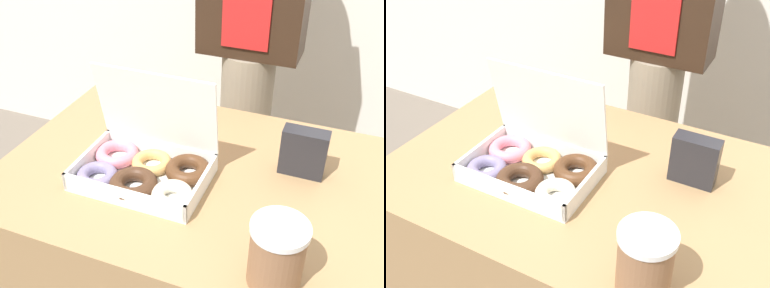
{
  "view_description": "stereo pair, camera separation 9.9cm",
  "coord_description": "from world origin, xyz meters",
  "views": [
    {
      "loc": [
        0.3,
        -0.83,
        1.45
      ],
      "look_at": [
        -0.01,
        -0.06,
        0.9
      ],
      "focal_mm": 42.0,
      "sensor_mm": 36.0,
      "label": 1
    },
    {
      "loc": [
        0.39,
        -0.79,
        1.45
      ],
      "look_at": [
        -0.01,
        -0.06,
        0.9
      ],
      "focal_mm": 42.0,
      "sensor_mm": 36.0,
      "label": 2
    }
  ],
  "objects": [
    {
      "name": "table",
      "position": [
        0.0,
        0.0,
        0.39
      ],
      "size": [
        1.02,
        0.67,
        0.77
      ],
      "color": "#99754C",
      "rests_on": "ground_plane"
    },
    {
      "name": "donut_box",
      "position": [
        -0.12,
        -0.07,
        0.81
      ],
      "size": [
        0.34,
        0.24,
        0.25
      ],
      "color": "white",
      "rests_on": "table"
    },
    {
      "name": "person_customer",
      "position": [
        -0.05,
        0.6,
        0.96
      ],
      "size": [
        0.35,
        0.23,
        1.65
      ],
      "color": "gray",
      "rests_on": "ground_plane"
    },
    {
      "name": "coffee_cup",
      "position": [
        0.23,
        -0.26,
        0.84
      ],
      "size": [
        0.11,
        0.11,
        0.14
      ],
      "color": "#8C6042",
      "rests_on": "table"
    },
    {
      "name": "napkin_holder",
      "position": [
        0.22,
        0.09,
        0.83
      ],
      "size": [
        0.11,
        0.05,
        0.12
      ],
      "color": "#232328",
      "rests_on": "table"
    }
  ]
}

